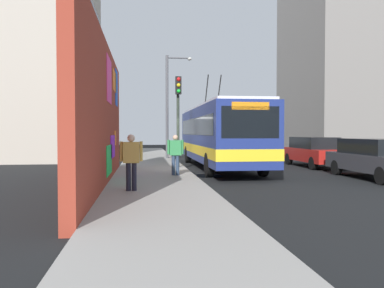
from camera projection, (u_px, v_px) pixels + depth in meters
The scene contains 13 objects.
ground_plane at pixel (187, 172), 18.06m from camera, with size 80.00×80.00×0.00m, color black.
sidewalk_slab at pixel (153, 171), 17.86m from camera, with size 48.00×3.20×0.15m, color gray.
graffiti_wall at pixel (103, 115), 12.99m from camera, with size 12.71×0.32×4.79m.
building_far_left at pixel (42, 23), 27.92m from camera, with size 12.22×7.13×19.26m.
building_far_right at pixel (347, 56), 36.62m from camera, with size 11.10×9.74×18.00m.
city_bus at pixel (219, 134), 19.89m from camera, with size 11.87×2.56×4.93m.
parked_car_dark_gray at pixel (375, 158), 15.28m from camera, with size 4.87×1.78×1.58m.
parked_car_red at pixel (314, 151), 20.75m from camera, with size 4.83×1.78×1.58m.
pedestrian_at_curb at pixel (175, 152), 15.32m from camera, with size 0.22×0.65×1.58m.
pedestrian_near_wall at pixel (131, 158), 11.21m from camera, with size 0.22×0.66×1.62m.
traffic_light at pixel (178, 106), 18.69m from camera, with size 0.49×0.28×4.37m.
street_lamp at pixel (170, 99), 25.52m from camera, with size 0.44×1.72×6.70m.
curbside_puddle at pixel (206, 176), 16.42m from camera, with size 1.45×1.45×0.00m, color black.
Camera 1 is at (-17.90, 2.05, 1.83)m, focal length 36.54 mm.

